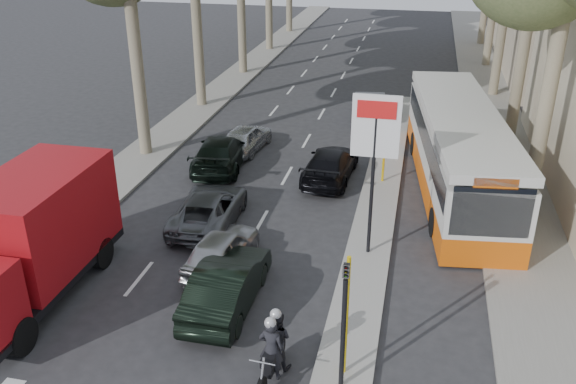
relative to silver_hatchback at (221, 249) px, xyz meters
name	(u,v)px	position (x,y,z in m)	size (l,w,h in m)	color
ground	(232,334)	(1.35, -3.29, -0.64)	(120.00, 120.00, 0.00)	#28282B
sidewalk_right	(489,99)	(9.95, 21.71, -0.58)	(3.20, 70.00, 0.12)	gray
median_left	(242,72)	(-6.65, 24.71, -0.58)	(2.40, 64.00, 0.12)	gray
traffic_island	(382,182)	(4.60, 7.71, -0.56)	(1.50, 26.00, 0.16)	gray
billboard	(374,154)	(4.60, 1.71, 3.06)	(1.50, 12.10, 5.60)	yellow
traffic_light_island	(344,306)	(4.60, -4.79, 1.85)	(0.16, 0.41, 3.60)	black
silver_hatchback	(221,249)	(0.00, 0.00, 0.00)	(1.51, 3.77, 1.28)	#9B9DA2
dark_hatchback	(227,284)	(0.85, -2.03, 0.09)	(1.56, 4.47, 1.47)	black
queue_car_a	(209,208)	(-1.37, 2.71, 0.01)	(2.15, 4.65, 1.29)	#4E5256
queue_car_b	(330,164)	(2.34, 7.78, 0.04)	(1.92, 4.71, 1.37)	black
queue_car_c	(246,138)	(-2.15, 10.26, 0.01)	(1.55, 3.85, 1.31)	#A9ACB1
queue_car_d	(370,105)	(3.15, 16.57, 0.11)	(1.58, 4.54, 1.50)	#4E5056
queue_car_e	(221,152)	(-2.65, 7.99, 0.09)	(2.05, 5.04, 1.46)	black
red_truck	(29,238)	(-4.95, -2.70, 1.29)	(2.65, 6.87, 3.66)	black
city_bus	(458,149)	(7.56, 7.90, 1.15)	(4.34, 13.12, 3.39)	#D5550B
motorcycle	(274,346)	(2.87, -4.55, 0.21)	(0.82, 2.21, 1.88)	black
pedestrian_near	(534,180)	(10.54, 7.40, 0.27)	(0.93, 0.45, 1.58)	#4B3855
pedestrian_far	(488,205)	(8.55, 4.33, 0.41)	(1.21, 0.54, 1.87)	#605848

